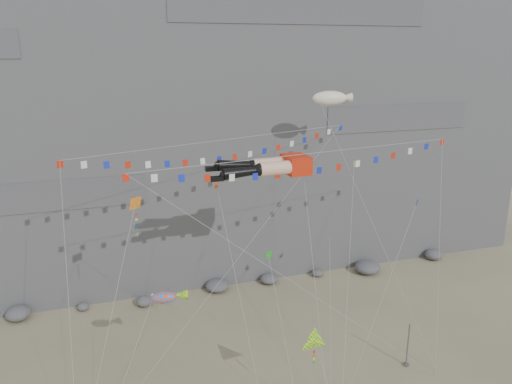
% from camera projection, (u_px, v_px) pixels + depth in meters
% --- Properties ---
extents(cliff, '(80.00, 28.00, 50.00)m').
position_uv_depth(cliff, '(185.00, 54.00, 61.67)').
color(cliff, slate).
rests_on(cliff, ground).
extents(talus_boulders, '(60.00, 3.00, 1.20)m').
position_uv_depth(talus_boulders, '(217.00, 286.00, 54.63)').
color(talus_boulders, '#5D5E62').
rests_on(talus_boulders, ground).
extents(anchor_pole_right, '(0.12, 0.12, 3.89)m').
position_uv_depth(anchor_pole_right, '(408.00, 345.00, 41.30)').
color(anchor_pole_right, slate).
rests_on(anchor_pole_right, ground).
extents(legs_kite, '(8.21, 14.48, 21.35)m').
position_uv_depth(legs_kite, '(270.00, 167.00, 38.97)').
color(legs_kite, red).
rests_on(legs_kite, ground).
extents(flag_banner_upper, '(27.40, 19.13, 26.63)m').
position_uv_depth(flag_banner_upper, '(227.00, 140.00, 43.87)').
color(flag_banner_upper, red).
rests_on(flag_banner_upper, ground).
extents(flag_banner_lower, '(28.60, 9.24, 20.74)m').
position_uv_depth(flag_banner_lower, '(310.00, 154.00, 39.29)').
color(flag_banner_lower, red).
rests_on(flag_banner_lower, ground).
extents(harlequin_kite, '(6.27, 9.50, 17.86)m').
position_uv_depth(harlequin_kite, '(135.00, 204.00, 35.73)').
color(harlequin_kite, red).
rests_on(harlequin_kite, ground).
extents(fish_windsock, '(7.29, 5.95, 11.41)m').
position_uv_depth(fish_windsock, '(164.00, 298.00, 35.37)').
color(fish_windsock, '#EF3F0C').
rests_on(fish_windsock, ground).
extents(delta_kite, '(2.30, 4.08, 8.07)m').
position_uv_depth(delta_kite, '(315.00, 342.00, 33.67)').
color(delta_kite, yellow).
rests_on(delta_kite, ground).
extents(blimp_windsock, '(5.86, 15.57, 25.81)m').
position_uv_depth(blimp_windsock, '(330.00, 99.00, 47.45)').
color(blimp_windsock, '#F7E9CB').
rests_on(blimp_windsock, ground).
extents(small_kite_a, '(1.05, 14.32, 20.16)m').
position_uv_depth(small_kite_a, '(218.00, 191.00, 40.52)').
color(small_kite_a, '#EE5114').
rests_on(small_kite_a, ground).
extents(small_kite_b, '(5.41, 11.64, 15.33)m').
position_uv_depth(small_kite_b, '(330.00, 238.00, 44.46)').
color(small_kite_b, purple).
rests_on(small_kite_b, ground).
extents(small_kite_c, '(1.09, 7.01, 12.69)m').
position_uv_depth(small_kite_c, '(269.00, 257.00, 36.54)').
color(small_kite_c, '#19A61C').
rests_on(small_kite_c, ground).
extents(small_kite_d, '(9.17, 16.04, 23.36)m').
position_uv_depth(small_kite_d, '(354.00, 168.00, 45.34)').
color(small_kite_d, '#FFF215').
rests_on(small_kite_d, ground).
extents(small_kite_e, '(10.60, 7.43, 17.95)m').
position_uv_depth(small_kite_e, '(415.00, 207.00, 41.12)').
color(small_kite_e, '#1527BA').
rests_on(small_kite_e, ground).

